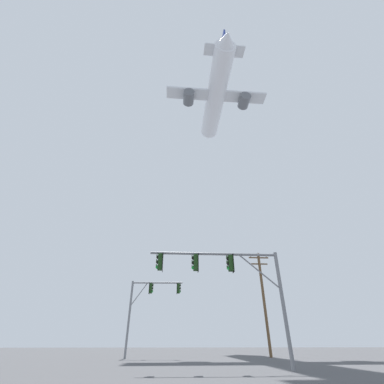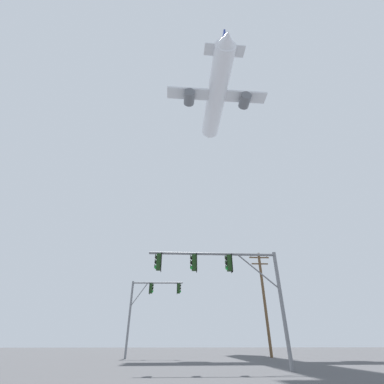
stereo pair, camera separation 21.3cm
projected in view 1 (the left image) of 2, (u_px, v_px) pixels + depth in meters
signal_pole_near at (227, 274)px, 14.90m from camera, size 7.48×0.49×5.89m
signal_pole_far at (148, 299)px, 25.04m from camera, size 4.98×0.60×6.47m
utility_pole at (264, 298)px, 27.34m from camera, size 2.20×0.28×9.97m
airplane at (216, 96)px, 58.50m from camera, size 21.81×28.23×7.73m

